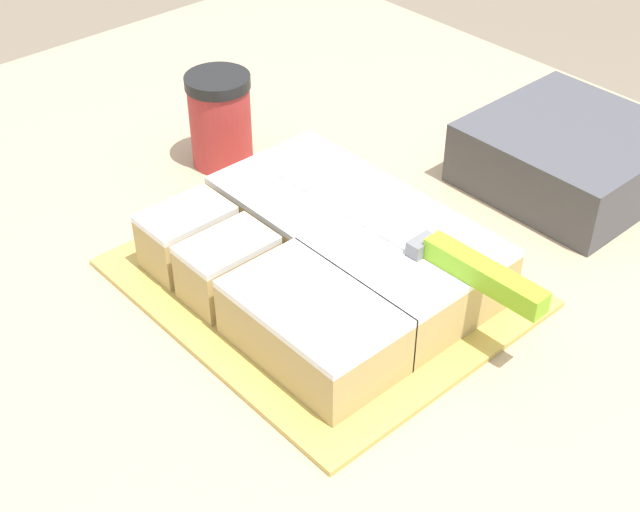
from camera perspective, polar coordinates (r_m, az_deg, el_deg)
The scene contains 5 objects.
cake_board at distance 0.92m, azimuth 0.00°, elevation -1.71°, with size 0.38×0.32×0.01m.
cake at distance 0.90m, azimuth 0.34°, elevation -0.04°, with size 0.31×0.25×0.06m.
knife at distance 0.84m, azimuth 8.46°, elevation -0.13°, with size 0.33×0.03×0.02m.
coffee_cup at distance 1.10m, azimuth -6.40°, elevation 8.67°, with size 0.08×0.08×0.12m.
storage_box at distance 1.10m, azimuth 15.71°, elevation 6.19°, with size 0.21×0.21×0.08m.
Camera 1 is at (0.54, -0.53, 1.50)m, focal length 50.00 mm.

